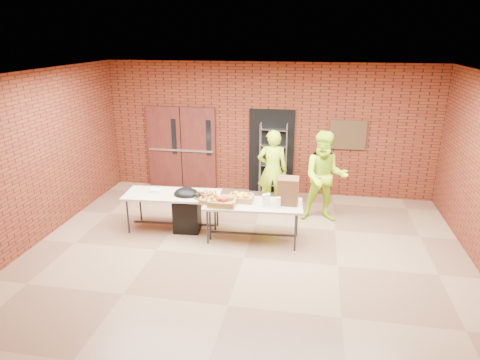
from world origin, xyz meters
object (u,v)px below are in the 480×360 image
Objects in this scene: wire_rack at (273,159)px; coffee_dispenser at (288,191)px; table_right at (253,206)px; table_left at (173,197)px; volunteer_man at (325,177)px; volunteer_woman at (272,170)px; covered_grill at (187,210)px.

coffee_dispenser is (0.54, -2.47, 0.12)m from wire_rack.
table_left is at bearing 169.83° from table_right.
volunteer_man reaches higher than table_right.
table_left is 3.84× the size of coffee_dispenser.
volunteer_man reaches higher than volunteer_woman.
coffee_dispenser is 2.09m from covered_grill.
table_left is 3.18m from volunteer_man.
coffee_dispenser reaches higher than table_right.
table_right is 1.41m from covered_grill.
volunteer_woman is (-0.45, 1.52, -0.10)m from coffee_dispenser.
wire_rack is 2.59m from table_right.
volunteer_woman reaches higher than coffee_dispenser.
wire_rack is 2.99m from table_left.
table_left is 2.37m from volunteer_woman.
table_right is at bearing -84.57° from wire_rack.
volunteer_man reaches higher than coffee_dispenser.
volunteer_man is at bearing 37.96° from table_right.
table_left is 1.00× the size of volunteer_man.
table_left is at bearing -118.64° from wire_rack.
volunteer_man reaches higher than wire_rack.
table_right is 1.04× the size of volunteer_woman.
table_left is 1.02× the size of table_right.
wire_rack is 0.92× the size of table_left.
volunteer_woman is at bearing 79.45° from table_right.
wire_rack is 0.97× the size of volunteer_woman.
wire_rack is at bearing 129.02° from volunteer_man.
covered_grill reaches higher than table_right.
wire_rack reaches higher than table_left.
table_left is at bearing 32.84° from volunteer_woman.
volunteer_man is at bearing 14.88° from table_left.
wire_rack is 1.93× the size of covered_grill.
table_left is 0.38m from covered_grill.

